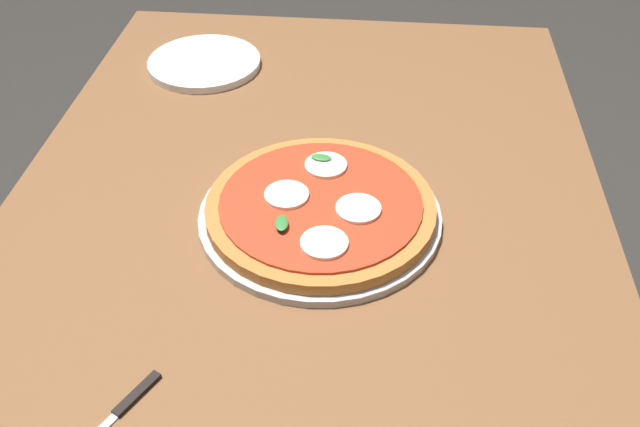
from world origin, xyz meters
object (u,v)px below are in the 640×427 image
at_px(serving_tray, 320,216).
at_px(plate_white, 204,63).
at_px(knife, 119,412).
at_px(dining_table, 298,304).
at_px(pizza, 321,207).

distance_m(serving_tray, plate_white, 0.50).
xyz_separation_m(serving_tray, knife, (-0.34, 0.18, -0.00)).
xyz_separation_m(dining_table, pizza, (0.07, -0.03, 0.13)).
bearing_deg(serving_tray, knife, 151.63).
distance_m(dining_table, knife, 0.33).
xyz_separation_m(dining_table, plate_white, (0.49, 0.24, 0.11)).
xyz_separation_m(pizza, plate_white, (0.42, 0.26, -0.02)).
height_order(dining_table, serving_tray, serving_tray).
relative_size(serving_tray, plate_white, 1.61).
relative_size(plate_white, knife, 1.45).
distance_m(serving_tray, pizza, 0.02).
bearing_deg(dining_table, pizza, -21.02).
xyz_separation_m(serving_tray, plate_white, (0.42, 0.26, 0.00)).
bearing_deg(plate_white, knife, -174.09).
relative_size(dining_table, plate_white, 6.81).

